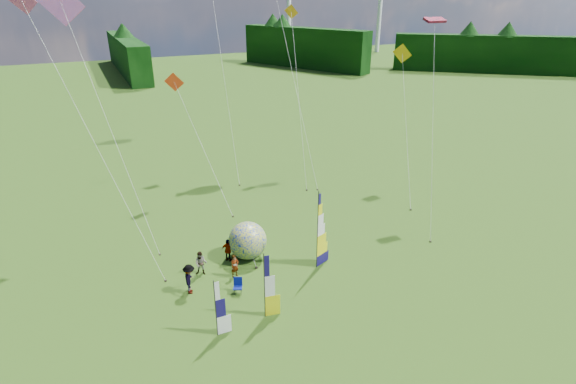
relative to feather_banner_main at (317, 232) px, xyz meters
name	(u,v)px	position (x,y,z in m)	size (l,w,h in m)	color
ground	(334,305)	(-0.89, -3.77, -2.54)	(220.00, 220.00, 0.00)	#324C17
treeline_ring	(338,243)	(-0.89, -3.77, 1.46)	(210.00, 210.00, 8.00)	#123C0E
feather_banner_main	(317,232)	(0.00, 0.00, 0.00)	(1.37, 0.10, 5.09)	#140C4B
side_banner_left	(265,287)	(-4.76, -3.01, -0.64)	(1.05, 0.10, 3.81)	yellow
side_banner_far	(216,310)	(-7.50, -3.31, -0.94)	(0.95, 0.10, 3.21)	white
bol_inflatable	(248,240)	(-3.51, 2.98, -1.30)	(2.48, 2.48, 2.48)	#0019A1
spectator_a	(235,266)	(-5.01, 1.23, -1.79)	(0.55, 0.36, 1.50)	#66594C
spectator_b	(201,263)	(-6.81, 2.32, -1.76)	(0.77, 0.38, 1.58)	#66594C
spectator_c	(190,279)	(-7.88, 0.79, -1.62)	(1.20, 0.44, 1.85)	#66594C
spectator_d	(228,250)	(-4.82, 3.08, -1.76)	(0.91, 0.37, 1.56)	#66594C
camp_chair	(238,286)	(-5.41, -0.45, -2.07)	(0.55, 0.55, 0.95)	#030D58
kite_whale	(291,54)	(6.04, 16.64, 8.35)	(3.90, 15.55, 21.78)	black
kite_rainbow_delta	(109,115)	(-10.31, 8.98, 6.35)	(7.85, 11.36, 17.78)	#EB3D3B
kite_parafoil	(434,117)	(10.82, 2.88, 5.33)	(7.50, 10.29, 15.75)	red
small_kite_red	(202,140)	(-3.64, 12.34, 2.81)	(4.78, 9.54, 10.72)	#BB300F
small_kite_orange	(299,93)	(6.11, 15.05, 5.17)	(4.53, 10.35, 15.43)	orange
small_kite_yellow	(407,120)	(12.54, 7.73, 3.71)	(6.47, 10.33, 12.52)	#ECA60B
small_kite_pink	(96,140)	(-11.36, 5.23, 5.93)	(7.30, 8.03, 16.94)	#E3498E
small_kite_green	(223,68)	(0.59, 19.52, 7.11)	(3.78, 12.51, 19.31)	green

